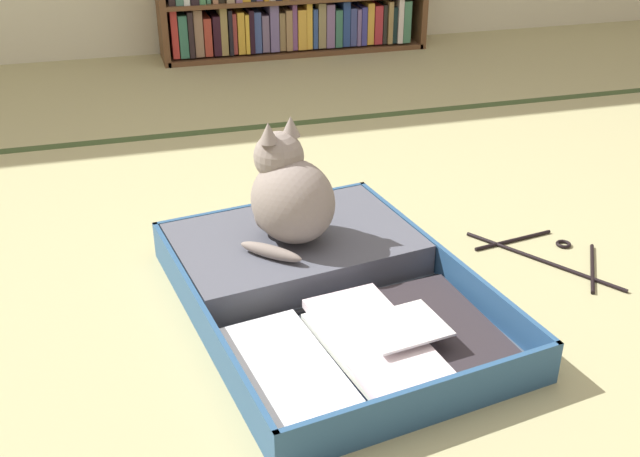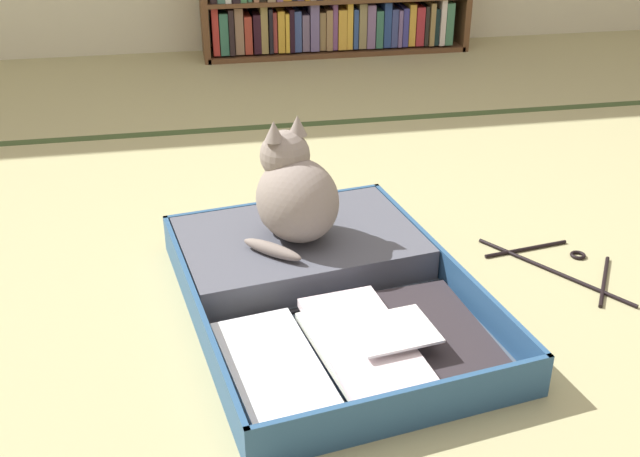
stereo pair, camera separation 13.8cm
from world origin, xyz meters
name	(u,v)px [view 2 (the right image)]	position (x,y,z in m)	size (l,w,h in m)	color
ground_plane	(359,293)	(0.00, 0.00, 0.00)	(10.00, 10.00, 0.00)	tan
tatami_border	(287,125)	(0.00, 1.21, 0.00)	(4.80, 0.05, 0.00)	#3A4F28
open_suitcase	(317,283)	(-0.11, 0.00, 0.04)	(0.74, 0.95, 0.10)	#2A537F
black_cat	(294,194)	(-0.14, 0.14, 0.22)	(0.28, 0.29, 0.30)	gray
clothes_hanger	(561,266)	(0.54, 0.02, 0.01)	(0.32, 0.39, 0.01)	black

